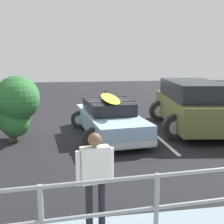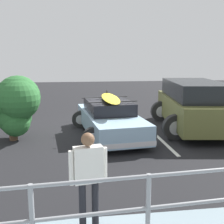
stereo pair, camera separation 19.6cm
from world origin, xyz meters
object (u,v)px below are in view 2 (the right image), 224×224
sedan_car (109,118)px  person_bystander (88,172)px  bush_near_left (14,104)px  suv_car (194,104)px

sedan_car → person_bystander: (1.02, 5.40, 0.34)m
sedan_car → person_bystander: person_bystander is taller
person_bystander → bush_near_left: bearing=-68.0°
suv_car → bush_near_left: size_ratio=2.38×
suv_car → bush_near_left: (6.42, 0.50, 0.24)m
suv_car → person_bystander: suv_car is taller
sedan_car → bush_near_left: size_ratio=2.13×
sedan_car → bush_near_left: (3.16, 0.11, 0.60)m
sedan_car → bush_near_left: bearing=1.9°
person_bystander → bush_near_left: bush_near_left is taller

